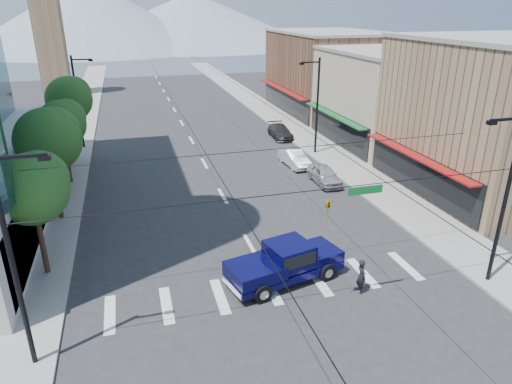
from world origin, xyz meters
TOP-DOWN VIEW (x-y plane):
  - ground at (0.00, 0.00)m, footprint 160.00×160.00m
  - sidewalk_left at (-12.00, 40.00)m, footprint 4.00×120.00m
  - sidewalk_right at (12.00, 40.00)m, footprint 4.00×120.00m
  - shop_near at (20.00, 10.00)m, footprint 12.00×14.00m
  - shop_mid at (20.00, 24.00)m, footprint 12.00×14.00m
  - shop_far at (20.00, 40.00)m, footprint 12.00×18.00m
  - clock_tower at (-16.50, 62.00)m, footprint 4.80×4.80m
  - mountain_left at (-15.00, 150.00)m, footprint 80.00×80.00m
  - mountain_right at (20.00, 160.00)m, footprint 90.00×90.00m
  - tree_near at (-11.07, 6.10)m, footprint 3.65×3.64m
  - tree_midnear at (-11.07, 13.10)m, footprint 4.09×4.09m
  - tree_midfar at (-11.07, 20.10)m, footprint 3.65×3.64m
  - tree_far at (-11.07, 27.10)m, footprint 4.09×4.09m
  - signal_rig at (0.19, -1.00)m, footprint 21.80×0.20m
  - lamp_pole_nw at (-10.67, 30.00)m, footprint 2.00×0.25m
  - lamp_pole_ne at (10.67, 22.00)m, footprint 2.00×0.25m
  - pickup_truck at (0.70, 1.98)m, footprint 6.53×3.57m
  - pedestrian at (4.03, -0.00)m, footprint 0.46×0.68m
  - parked_car_near at (8.41, 14.38)m, footprint 1.73×4.22m
  - parked_car_mid at (7.60, 19.16)m, footprint 1.83×4.40m
  - parked_car_far at (9.40, 28.39)m, footprint 2.15×4.85m

SIDE VIEW (x-z plane):
  - ground at x=0.00m, z-range 0.00..0.00m
  - sidewalk_left at x=-12.00m, z-range 0.00..0.15m
  - sidewalk_right at x=12.00m, z-range 0.00..0.15m
  - parked_car_far at x=9.40m, z-range 0.00..1.38m
  - parked_car_mid at x=7.60m, z-range 0.00..1.42m
  - parked_car_near at x=8.41m, z-range 0.00..1.43m
  - pedestrian at x=4.03m, z-range 0.00..1.79m
  - pickup_truck at x=0.70m, z-range 0.04..2.14m
  - shop_mid at x=20.00m, z-range 0.00..9.00m
  - signal_rig at x=0.19m, z-range 0.14..9.14m
  - lamp_pole_nw at x=-10.67m, z-range 0.44..9.44m
  - lamp_pole_ne at x=10.67m, z-range 0.44..9.44m
  - tree_near at x=-11.07m, z-range 1.64..8.34m
  - tree_midfar at x=-11.07m, z-range 1.64..8.34m
  - shop_far at x=20.00m, z-range 0.00..10.00m
  - shop_near at x=20.00m, z-range 0.00..11.00m
  - tree_midnear at x=-11.07m, z-range 1.83..9.35m
  - tree_far at x=-11.07m, z-range 1.83..9.35m
  - mountain_right at x=20.00m, z-range 0.00..18.00m
  - clock_tower at x=-16.50m, z-range 0.44..20.84m
  - mountain_left at x=-15.00m, z-range 0.00..22.00m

